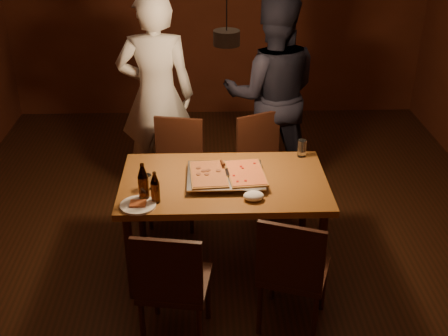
{
  "coord_description": "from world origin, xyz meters",
  "views": [
    {
      "loc": [
        -0.14,
        -3.72,
        2.73
      ],
      "look_at": [
        -0.02,
        -0.16,
        0.85
      ],
      "focal_mm": 45.0,
      "sensor_mm": 36.0,
      "label": 1
    }
  ],
  "objects_px": {
    "chair_far_left": "(177,161)",
    "diner_dark": "(272,95)",
    "dining_table": "(224,189)",
    "diner_white": "(157,96)",
    "chair_near_right": "(292,265)",
    "pendant_lamp": "(227,36)",
    "beer_bottle_a": "(143,182)",
    "plate_slice": "(138,205)",
    "chair_near_left": "(172,278)",
    "beer_bottle_b": "(155,187)",
    "pizza_tray": "(225,177)",
    "chair_far_right": "(264,156)"
  },
  "relations": [
    {
      "from": "chair_far_left",
      "to": "diner_dark",
      "type": "bearing_deg",
      "value": -136.14
    },
    {
      "from": "dining_table",
      "to": "diner_white",
      "type": "height_order",
      "value": "diner_white"
    },
    {
      "from": "chair_near_right",
      "to": "pendant_lamp",
      "type": "relative_size",
      "value": 0.49
    },
    {
      "from": "chair_near_right",
      "to": "diner_dark",
      "type": "height_order",
      "value": "diner_dark"
    },
    {
      "from": "diner_dark",
      "to": "pendant_lamp",
      "type": "distance_m",
      "value": 1.47
    },
    {
      "from": "beer_bottle_a",
      "to": "chair_far_left",
      "type": "bearing_deg",
      "value": 80.21
    },
    {
      "from": "beer_bottle_a",
      "to": "plate_slice",
      "type": "distance_m",
      "value": 0.16
    },
    {
      "from": "chair_near_left",
      "to": "diner_dark",
      "type": "bearing_deg",
      "value": 77.61
    },
    {
      "from": "chair_far_left",
      "to": "plate_slice",
      "type": "height_order",
      "value": "chair_far_left"
    },
    {
      "from": "chair_far_left",
      "to": "plate_slice",
      "type": "relative_size",
      "value": 2.04
    },
    {
      "from": "pendant_lamp",
      "to": "beer_bottle_b",
      "type": "bearing_deg",
      "value": -137.45
    },
    {
      "from": "chair_far_left",
      "to": "beer_bottle_b",
      "type": "height_order",
      "value": "beer_bottle_b"
    },
    {
      "from": "diner_white",
      "to": "pendant_lamp",
      "type": "bearing_deg",
      "value": 117.36
    },
    {
      "from": "chair_near_left",
      "to": "chair_near_right",
      "type": "distance_m",
      "value": 0.76
    },
    {
      "from": "chair_far_left",
      "to": "beer_bottle_b",
      "type": "distance_m",
      "value": 1.07
    },
    {
      "from": "chair_near_right",
      "to": "pendant_lamp",
      "type": "bearing_deg",
      "value": 133.1
    },
    {
      "from": "dining_table",
      "to": "pizza_tray",
      "type": "xyz_separation_m",
      "value": [
        0.01,
        -0.0,
        0.1
      ]
    },
    {
      "from": "diner_white",
      "to": "chair_near_right",
      "type": "bearing_deg",
      "value": 114.84
    },
    {
      "from": "pizza_tray",
      "to": "beer_bottle_b",
      "type": "xyz_separation_m",
      "value": [
        -0.48,
        -0.29,
        0.09
      ]
    },
    {
      "from": "chair_near_right",
      "to": "plate_slice",
      "type": "bearing_deg",
      "value": 178.28
    },
    {
      "from": "chair_far_left",
      "to": "pizza_tray",
      "type": "height_order",
      "value": "chair_far_left"
    },
    {
      "from": "chair_far_right",
      "to": "beer_bottle_b",
      "type": "relative_size",
      "value": 2.42
    },
    {
      "from": "plate_slice",
      "to": "diner_dark",
      "type": "relative_size",
      "value": 0.13
    },
    {
      "from": "chair_far_right",
      "to": "chair_near_left",
      "type": "height_order",
      "value": "same"
    },
    {
      "from": "chair_near_right",
      "to": "plate_slice",
      "type": "height_order",
      "value": "chair_near_right"
    },
    {
      "from": "beer_bottle_a",
      "to": "diner_white",
      "type": "distance_m",
      "value": 1.48
    },
    {
      "from": "beer_bottle_b",
      "to": "plate_slice",
      "type": "relative_size",
      "value": 0.95
    },
    {
      "from": "plate_slice",
      "to": "beer_bottle_a",
      "type": "bearing_deg",
      "value": 68.45
    },
    {
      "from": "pendant_lamp",
      "to": "plate_slice",
      "type": "bearing_deg",
      "value": -140.45
    },
    {
      "from": "chair_far_right",
      "to": "diner_dark",
      "type": "distance_m",
      "value": 0.62
    },
    {
      "from": "plate_slice",
      "to": "chair_far_left",
      "type": "bearing_deg",
      "value": 79.2
    },
    {
      "from": "chair_near_right",
      "to": "beer_bottle_a",
      "type": "relative_size",
      "value": 1.97
    },
    {
      "from": "pizza_tray",
      "to": "plate_slice",
      "type": "height_order",
      "value": "pizza_tray"
    },
    {
      "from": "diner_white",
      "to": "chair_near_left",
      "type": "bearing_deg",
      "value": 94.49
    },
    {
      "from": "chair_near_left",
      "to": "pendant_lamp",
      "type": "height_order",
      "value": "pendant_lamp"
    },
    {
      "from": "chair_near_left",
      "to": "beer_bottle_a",
      "type": "distance_m",
      "value": 0.71
    },
    {
      "from": "beer_bottle_a",
      "to": "pendant_lamp",
      "type": "distance_m",
      "value": 1.13
    },
    {
      "from": "chair_near_right",
      "to": "pizza_tray",
      "type": "relative_size",
      "value": 0.98
    },
    {
      "from": "pendant_lamp",
      "to": "beer_bottle_a",
      "type": "bearing_deg",
      "value": -144.15
    },
    {
      "from": "chair_far_left",
      "to": "pendant_lamp",
      "type": "relative_size",
      "value": 0.45
    },
    {
      "from": "chair_far_right",
      "to": "dining_table",
      "type": "bearing_deg",
      "value": 40.15
    },
    {
      "from": "chair_near_left",
      "to": "pizza_tray",
      "type": "xyz_separation_m",
      "value": [
        0.36,
        0.84,
        0.24
      ]
    },
    {
      "from": "chair_far_left",
      "to": "plate_slice",
      "type": "distance_m",
      "value": 1.11
    },
    {
      "from": "chair_near_left",
      "to": "beer_bottle_a",
      "type": "height_order",
      "value": "beer_bottle_a"
    },
    {
      "from": "diner_white",
      "to": "chair_far_right",
      "type": "bearing_deg",
      "value": 153.85
    },
    {
      "from": "chair_far_right",
      "to": "pendant_lamp",
      "type": "xyz_separation_m",
      "value": [
        -0.35,
        -0.64,
        1.22
      ]
    },
    {
      "from": "chair_far_right",
      "to": "chair_near_left",
      "type": "xyz_separation_m",
      "value": [
        -0.72,
        -1.64,
        0.0
      ]
    },
    {
      "from": "beer_bottle_b",
      "to": "diner_white",
      "type": "distance_m",
      "value": 1.52
    },
    {
      "from": "diner_dark",
      "to": "pendant_lamp",
      "type": "bearing_deg",
      "value": 70.15
    },
    {
      "from": "chair_near_right",
      "to": "diner_dark",
      "type": "distance_m",
      "value": 2.05
    }
  ]
}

